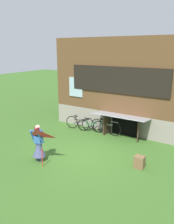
{
  "coord_description": "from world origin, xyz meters",
  "views": [
    {
      "loc": [
        4.87,
        -7.51,
        4.4
      ],
      "look_at": [
        -0.31,
        0.6,
        1.7
      ],
      "focal_mm": 36.39,
      "sensor_mm": 36.0,
      "label": 1
    }
  ],
  "objects_px": {
    "person": "(39,146)",
    "bicycle_green": "(91,126)",
    "wooden_crate": "(139,162)",
    "bicycle_silver": "(106,127)",
    "bicycle_black": "(80,123)",
    "kite": "(36,139)"
  },
  "relations": [
    {
      "from": "person",
      "to": "bicycle_green",
      "type": "bearing_deg",
      "value": 83.67
    },
    {
      "from": "bicycle_green",
      "to": "bicycle_black",
      "type": "height_order",
      "value": "bicycle_black"
    },
    {
      "from": "bicycle_silver",
      "to": "bicycle_green",
      "type": "relative_size",
      "value": 1.17
    },
    {
      "from": "bicycle_green",
      "to": "wooden_crate",
      "type": "distance_m",
      "value": 4.32
    },
    {
      "from": "person",
      "to": "kite",
      "type": "relative_size",
      "value": 1.02
    },
    {
      "from": "kite",
      "to": "wooden_crate",
      "type": "height_order",
      "value": "kite"
    },
    {
      "from": "bicycle_silver",
      "to": "bicycle_black",
      "type": "height_order",
      "value": "bicycle_silver"
    },
    {
      "from": "person",
      "to": "bicycle_silver",
      "type": "height_order",
      "value": "person"
    },
    {
      "from": "person",
      "to": "bicycle_green",
      "type": "height_order",
      "value": "person"
    },
    {
      "from": "bicycle_green",
      "to": "wooden_crate",
      "type": "height_order",
      "value": "bicycle_green"
    },
    {
      "from": "kite",
      "to": "bicycle_black",
      "type": "height_order",
      "value": "kite"
    },
    {
      "from": "bicycle_silver",
      "to": "bicycle_black",
      "type": "relative_size",
      "value": 1.06
    },
    {
      "from": "person",
      "to": "wooden_crate",
      "type": "relative_size",
      "value": 3.18
    },
    {
      "from": "bicycle_silver",
      "to": "wooden_crate",
      "type": "xyz_separation_m",
      "value": [
        2.78,
        -2.48,
        -0.15
      ]
    },
    {
      "from": "kite",
      "to": "bicycle_black",
      "type": "relative_size",
      "value": 0.89
    },
    {
      "from": "kite",
      "to": "person",
      "type": "bearing_deg",
      "value": 129.62
    },
    {
      "from": "bicycle_green",
      "to": "wooden_crate",
      "type": "relative_size",
      "value": 3.17
    },
    {
      "from": "bicycle_silver",
      "to": "bicycle_black",
      "type": "bearing_deg",
      "value": -174.41
    },
    {
      "from": "bicycle_silver",
      "to": "bicycle_green",
      "type": "height_order",
      "value": "bicycle_silver"
    },
    {
      "from": "person",
      "to": "bicycle_green",
      "type": "relative_size",
      "value": 1.0
    },
    {
      "from": "person",
      "to": "kite",
      "type": "bearing_deg",
      "value": -56.61
    },
    {
      "from": "person",
      "to": "bicycle_silver",
      "type": "distance_m",
      "value": 4.19
    }
  ]
}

